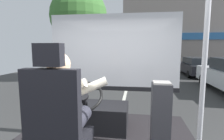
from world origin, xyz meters
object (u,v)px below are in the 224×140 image
bus_driver (63,106)px  fare_box (161,117)px  steering_console (93,115)px  parked_car_black (197,66)px  driver_seat (58,130)px  handrail_pole (204,75)px

bus_driver → fare_box: bearing=33.1°
bus_driver → steering_console: size_ratio=0.72×
bus_driver → fare_box: size_ratio=0.88×
parked_car_black → driver_seat: bearing=-113.2°
handrail_pole → fare_box: size_ratio=2.40×
handrail_pole → fare_box: (-0.28, 0.53, -0.62)m
bus_driver → handrail_pole: bearing=5.1°
steering_console → fare_box: fare_box is taller
bus_driver → parked_car_black: (4.89, 11.25, -0.72)m
driver_seat → fare_box: 1.26m
handrail_pole → parked_car_black: size_ratio=0.51×
bus_driver → parked_car_black: size_ratio=0.19×
driver_seat → fare_box: size_ratio=1.50×
bus_driver → fare_box: (0.99, 0.64, -0.32)m
steering_console → parked_car_black: (4.89, 10.15, -0.18)m
handrail_pole → bus_driver: bearing=-174.9°
fare_box → parked_car_black: fare_box is taller
driver_seat → handrail_pole: 1.38m
steering_console → bus_driver: bearing=-90.0°
driver_seat → bus_driver: (-0.00, 0.13, 0.18)m
parked_car_black → steering_console: bearing=-115.7°
steering_console → handrail_pole: size_ratio=0.51×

